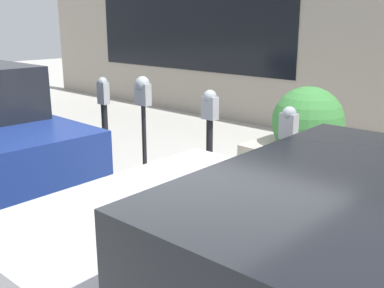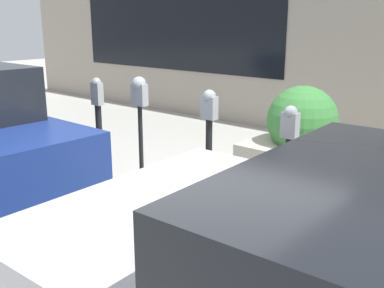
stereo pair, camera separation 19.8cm
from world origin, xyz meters
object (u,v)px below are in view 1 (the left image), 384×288
(parking_meter_second, at_px, (287,156))
(parking_meter_middle, at_px, (210,137))
(planter_box, at_px, (306,149))
(parking_meter_fourth, at_px, (143,105))
(parking_meter_farthest, at_px, (105,119))

(parking_meter_second, distance_m, parking_meter_middle, 0.86)
(planter_box, bearing_deg, parking_meter_fourth, 50.70)
(parking_meter_fourth, bearing_deg, parking_meter_middle, -179.97)
(parking_meter_middle, height_order, planter_box, parking_meter_middle)
(parking_meter_farthest, bearing_deg, parking_meter_fourth, 175.32)
(parking_meter_farthest, bearing_deg, parking_meter_middle, 177.85)
(parking_meter_middle, distance_m, planter_box, 1.57)
(parking_meter_second, xyz_separation_m, planter_box, (0.62, -1.47, -0.36))
(parking_meter_fourth, xyz_separation_m, parking_meter_farthest, (0.85, -0.07, -0.29))
(parking_meter_fourth, relative_size, parking_meter_farthest, 1.06)
(parking_meter_second, bearing_deg, planter_box, -67.06)
(parking_meter_middle, xyz_separation_m, parking_meter_farthest, (1.84, -0.07, -0.10))
(parking_meter_middle, relative_size, parking_meter_farthest, 1.03)
(parking_meter_fourth, distance_m, parking_meter_farthest, 0.90)
(parking_meter_second, height_order, parking_meter_fourth, parking_meter_fourth)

